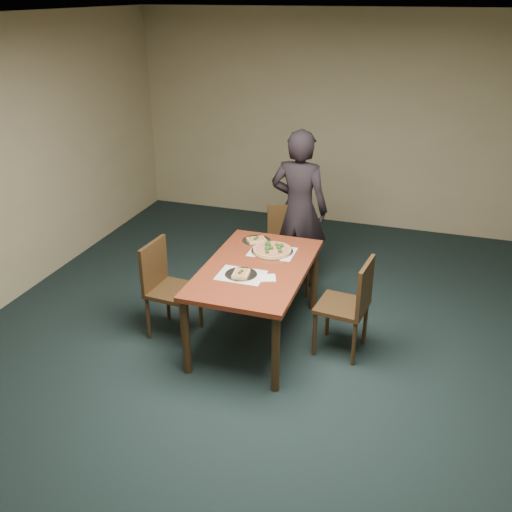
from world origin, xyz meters
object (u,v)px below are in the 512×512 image
(chair_right, at_px, (351,302))
(slice_plate_near, at_px, (241,274))
(dining_table, at_px, (256,275))
(diner, at_px, (299,209))
(chair_left, at_px, (165,283))
(pizza_pan, at_px, (272,250))
(chair_far, at_px, (288,243))
(slice_plate_far, at_px, (256,240))

(chair_right, height_order, slice_plate_near, chair_right)
(dining_table, relative_size, diner, 0.87)
(chair_left, bearing_deg, chair_right, -79.03)
(pizza_pan, bearing_deg, slice_plate_near, -102.26)
(chair_right, height_order, diner, diner)
(chair_far, distance_m, diner, 0.38)
(pizza_pan, bearing_deg, chair_far, 93.75)
(dining_table, bearing_deg, pizza_pan, 81.24)
(pizza_pan, bearing_deg, diner, 88.53)
(pizza_pan, bearing_deg, chair_right, -19.83)
(dining_table, xyz_separation_m, slice_plate_near, (-0.07, -0.21, 0.11))
(chair_left, bearing_deg, diner, -28.69)
(diner, bearing_deg, chair_far, 68.02)
(dining_table, xyz_separation_m, pizza_pan, (0.05, 0.33, 0.12))
(chair_right, xyz_separation_m, slice_plate_far, (-1.03, 0.49, 0.25))
(chair_right, relative_size, diner, 0.53)
(pizza_pan, bearing_deg, chair_left, -151.39)
(diner, bearing_deg, slice_plate_near, 87.97)
(chair_far, relative_size, chair_right, 1.00)
(diner, height_order, slice_plate_far, diner)
(chair_left, height_order, slice_plate_near, chair_left)
(slice_plate_near, xyz_separation_m, slice_plate_far, (-0.10, 0.74, -0.00))
(chair_far, distance_m, chair_right, 1.35)
(slice_plate_far, bearing_deg, dining_table, -72.33)
(dining_table, distance_m, chair_left, 0.86)
(chair_far, distance_m, pizza_pan, 0.80)
(chair_right, bearing_deg, chair_left, -76.45)
(chair_far, xyz_separation_m, slice_plate_far, (-0.17, -0.56, 0.25))
(chair_left, distance_m, slice_plate_near, 0.81)
(dining_table, relative_size, slice_plate_far, 5.36)
(chair_left, distance_m, diner, 1.70)
(slice_plate_far, bearing_deg, chair_left, -134.51)
(chair_right, bearing_deg, chair_far, -133.65)
(chair_left, bearing_deg, slice_plate_far, -40.04)
(slice_plate_near, bearing_deg, chair_right, 15.31)
(diner, relative_size, pizza_pan, 4.35)
(dining_table, bearing_deg, chair_right, 2.89)
(chair_right, height_order, pizza_pan, chair_right)
(diner, xyz_separation_m, pizza_pan, (-0.02, -0.91, -0.09))
(diner, relative_size, slice_plate_near, 6.14)
(pizza_pan, bearing_deg, slice_plate_far, 138.52)
(chair_left, height_order, slice_plate_far, chair_left)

